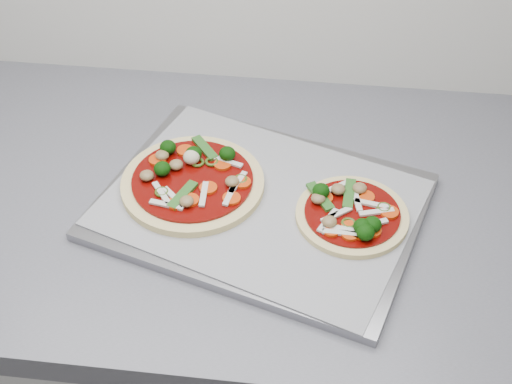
# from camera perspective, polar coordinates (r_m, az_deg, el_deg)

# --- Properties ---
(baking_tray) EXTENTS (0.50, 0.43, 0.01)m
(baking_tray) POSITION_cam_1_polar(r_m,az_deg,el_deg) (0.99, 0.37, -1.16)
(baking_tray) COLOR gray
(baking_tray) RESTS_ON countertop
(parchment) EXTENTS (0.48, 0.42, 0.00)m
(parchment) POSITION_cam_1_polar(r_m,az_deg,el_deg) (0.98, 0.38, -0.83)
(parchment) COLOR #97979C
(parchment) RESTS_ON baking_tray
(pizza_left) EXTENTS (0.25, 0.25, 0.03)m
(pizza_left) POSITION_cam_1_polar(r_m,az_deg,el_deg) (1.01, -5.11, 0.96)
(pizza_left) COLOR #E9D083
(pizza_left) RESTS_ON parchment
(pizza_right) EXTENTS (0.21, 0.21, 0.03)m
(pizza_right) POSITION_cam_1_polar(r_m,az_deg,el_deg) (0.96, 7.64, -1.76)
(pizza_right) COLOR #E9D083
(pizza_right) RESTS_ON parchment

